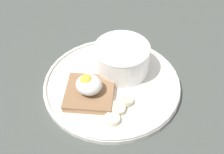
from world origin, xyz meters
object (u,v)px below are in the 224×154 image
(toast_slice, at_px, (90,93))
(banana_slice_front, at_px, (117,108))
(poached_egg, at_px, (89,84))
(banana_slice_left, at_px, (126,100))
(banana_slice_back, at_px, (112,119))
(oatmeal_bowl, at_px, (122,59))

(toast_slice, height_order, banana_slice_front, toast_slice)
(toast_slice, height_order, poached_egg, poached_egg)
(toast_slice, relative_size, poached_egg, 2.21)
(toast_slice, bearing_deg, poached_egg, -173.00)
(poached_egg, bearing_deg, banana_slice_left, 5.54)
(toast_slice, bearing_deg, banana_slice_back, -35.75)
(banana_slice_front, distance_m, banana_slice_back, 0.03)
(toast_slice, distance_m, banana_slice_back, 0.08)
(oatmeal_bowl, xyz_separation_m, poached_egg, (-0.04, -0.10, 0.00))
(toast_slice, xyz_separation_m, banana_slice_left, (0.07, 0.01, -0.00))
(poached_egg, xyz_separation_m, banana_slice_back, (0.06, -0.05, -0.03))
(oatmeal_bowl, bearing_deg, poached_egg, -111.93)
(toast_slice, height_order, banana_slice_back, toast_slice)
(banana_slice_back, bearing_deg, poached_egg, 144.62)
(banana_slice_front, height_order, banana_slice_back, same)
(banana_slice_left, height_order, banana_slice_back, banana_slice_left)
(banana_slice_back, bearing_deg, toast_slice, 144.25)
(banana_slice_left, bearing_deg, oatmeal_bowl, 112.62)
(banana_slice_front, relative_size, banana_slice_left, 1.14)
(poached_egg, relative_size, banana_slice_left, 1.32)
(oatmeal_bowl, relative_size, toast_slice, 1.04)
(toast_slice, distance_m, poached_egg, 0.03)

